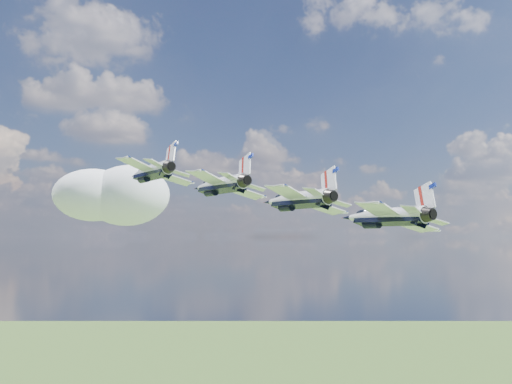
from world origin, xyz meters
name	(u,v)px	position (x,y,z in m)	size (l,w,h in m)	color
cloud_far	(118,195)	(9.24, 228.88, 170.24)	(61.35, 48.20, 24.10)	white
jet_0	(150,172)	(-29.14, 2.22, 157.37)	(11.20, 16.59, 4.95)	white
jet_1	(219,185)	(-21.17, -6.54, 154.91)	(11.20, 16.59, 4.95)	white
jet_2	(296,200)	(-13.21, -15.31, 152.46)	(11.20, 16.59, 4.95)	white
jet_3	(383,216)	(-5.24, -24.07, 150.01)	(11.20, 16.59, 4.95)	white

